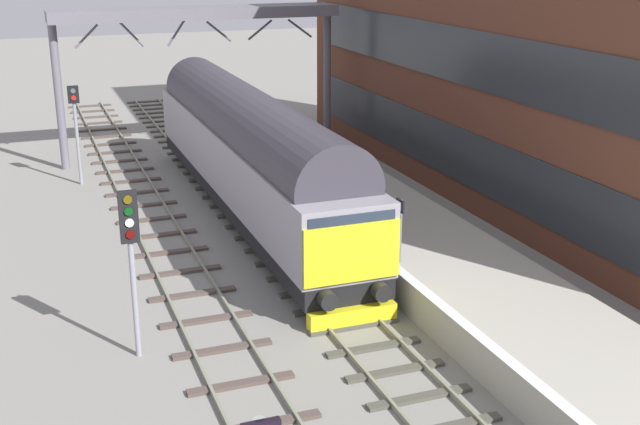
{
  "coord_description": "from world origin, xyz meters",
  "views": [
    {
      "loc": [
        -7.57,
        -22.15,
        9.59
      ],
      "look_at": [
        0.2,
        -1.28,
        2.2
      ],
      "focal_mm": 45.82,
      "sensor_mm": 36.0,
      "label": 1
    }
  ],
  "objects": [
    {
      "name": "ground_plane",
      "position": [
        0.0,
        0.0,
        0.0
      ],
      "size": [
        140.0,
        140.0,
        0.0
      ],
      "primitive_type": "plane",
      "color": "gray",
      "rests_on": "ground"
    },
    {
      "name": "track_main",
      "position": [
        0.0,
        0.0,
        0.05
      ],
      "size": [
        2.5,
        60.0,
        0.15
      ],
      "color": "gray",
      "rests_on": "ground"
    },
    {
      "name": "track_adjacent_west",
      "position": [
        -3.54,
        -0.0,
        0.06
      ],
      "size": [
        2.5,
        60.0,
        0.15
      ],
      "color": "gray",
      "rests_on": "ground"
    },
    {
      "name": "station_platform",
      "position": [
        3.6,
        0.0,
        0.5
      ],
      "size": [
        4.0,
        44.0,
        1.01
      ],
      "color": "#A9A699",
      "rests_on": "ground"
    },
    {
      "name": "station_building",
      "position": [
        10.18,
        4.54,
        7.28
      ],
      "size": [
        4.96,
        29.86,
        14.56
      ],
      "color": "brown",
      "rests_on": "ground"
    },
    {
      "name": "diesel_locomotive",
      "position": [
        0.0,
        5.55,
        2.49
      ],
      "size": [
        2.74,
        19.88,
        4.68
      ],
      "color": "black",
      "rests_on": "ground"
    },
    {
      "name": "signal_post_mid",
      "position": [
        -5.5,
        -3.96,
        2.77
      ],
      "size": [
        0.44,
        0.22,
        4.23
      ],
      "color": "gray",
      "rests_on": "ground"
    },
    {
      "name": "signal_post_far",
      "position": [
        -5.5,
        11.89,
        2.59
      ],
      "size": [
        0.44,
        0.22,
        4.13
      ],
      "color": "gray",
      "rests_on": "ground"
    },
    {
      "name": "platform_number_sign",
      "position": [
        2.0,
        -2.85,
        2.24
      ],
      "size": [
        0.1,
        0.44,
        1.84
      ],
      "color": "slate",
      "rests_on": "station_platform"
    },
    {
      "name": "waiting_passenger",
      "position": [
        2.6,
        -0.14,
        1.99
      ],
      "size": [
        0.43,
        0.49,
        1.64
      ],
      "rotation": [
        0.0,
        0.0,
        1.87
      ],
      "color": "#2A3036",
      "rests_on": "station_platform"
    },
    {
      "name": "overhead_footbridge",
      "position": [
        0.28,
        14.66,
        6.21
      ],
      "size": [
        12.84,
        2.0,
        6.85
      ],
      "color": "slate",
      "rests_on": "ground"
    }
  ]
}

